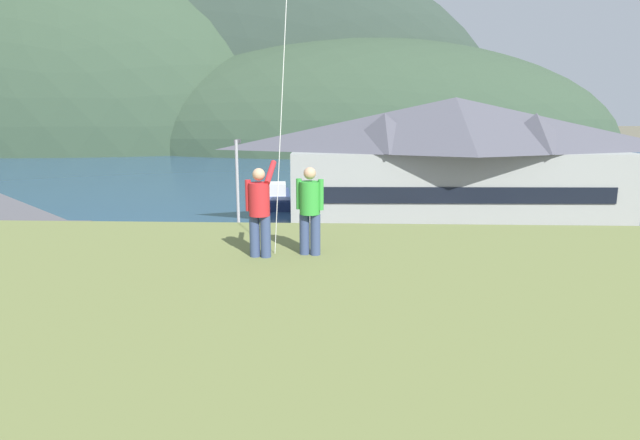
# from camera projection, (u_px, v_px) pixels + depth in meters

# --- Properties ---
(ground_plane) EXTENTS (600.00, 600.00, 0.00)m
(ground_plane) POSITION_uv_depth(u_px,v_px,m) (290.00, 360.00, 19.00)
(ground_plane) COLOR #66604C
(parking_lot_pad) EXTENTS (40.00, 20.00, 0.10)m
(parking_lot_pad) POSITION_uv_depth(u_px,v_px,m) (301.00, 308.00, 23.88)
(parking_lot_pad) COLOR gray
(parking_lot_pad) RESTS_ON ground
(bay_water) EXTENTS (360.00, 84.00, 0.03)m
(bay_water) POSITION_uv_depth(u_px,v_px,m) (329.00, 172.00, 77.69)
(bay_water) COLOR navy
(bay_water) RESTS_ON ground
(far_hill_west_ridge) EXTENTS (124.72, 71.94, 88.35)m
(far_hill_west_ridge) POSITION_uv_depth(u_px,v_px,m) (66.00, 146.00, 134.24)
(far_hill_west_ridge) COLOR #334733
(far_hill_west_ridge) RESTS_ON ground
(far_hill_east_peak) EXTENTS (127.32, 44.76, 95.56)m
(far_hill_east_peak) POSITION_uv_depth(u_px,v_px,m) (257.00, 145.00, 135.91)
(far_hill_east_peak) COLOR #2D3D33
(far_hill_east_peak) RESTS_ON ground
(far_hill_center_saddle) EXTENTS (122.11, 68.11, 51.06)m
(far_hill_center_saddle) POSITION_uv_depth(u_px,v_px,m) (357.00, 147.00, 128.72)
(far_hill_center_saddle) COLOR #334733
(far_hill_center_saddle) RESTS_ON ground
(harbor_lodge) EXTENTS (25.10, 9.93, 9.77)m
(harbor_lodge) POSITION_uv_depth(u_px,v_px,m) (453.00, 161.00, 38.67)
(harbor_lodge) COLOR #999E99
(harbor_lodge) RESTS_ON ground
(storage_shed_near_lot) EXTENTS (6.27, 5.70, 5.50)m
(storage_shed_near_lot) POSITION_uv_depth(u_px,v_px,m) (2.00, 251.00, 22.87)
(storage_shed_near_lot) COLOR #474C56
(storage_shed_near_lot) RESTS_ON ground
(wharf_dock) EXTENTS (3.20, 13.21, 0.70)m
(wharf_dock) POSITION_uv_depth(u_px,v_px,m) (315.00, 199.00, 51.69)
(wharf_dock) COLOR #70604C
(wharf_dock) RESTS_ON ground
(moored_boat_wharfside) EXTENTS (3.59, 8.47, 2.16)m
(moored_boat_wharfside) POSITION_uv_depth(u_px,v_px,m) (276.00, 197.00, 50.33)
(moored_boat_wharfside) COLOR navy
(moored_boat_wharfside) RESTS_ON ground
(parked_car_front_row_silver) EXTENTS (4.25, 2.16, 1.82)m
(parked_car_front_row_silver) POSITION_uv_depth(u_px,v_px,m) (452.00, 277.00, 25.12)
(parked_car_front_row_silver) COLOR #B28923
(parked_car_front_row_silver) RESTS_ON parking_lot_pad
(parked_car_front_row_end) EXTENTS (4.36, 2.38, 1.82)m
(parked_car_front_row_end) POSITION_uv_depth(u_px,v_px,m) (252.00, 280.00, 24.61)
(parked_car_front_row_end) COLOR #9EA3A8
(parked_car_front_row_end) RESTS_ON parking_lot_pad
(parked_car_back_row_right) EXTENTS (4.33, 2.31, 1.82)m
(parked_car_back_row_right) POSITION_uv_depth(u_px,v_px,m) (580.00, 342.00, 18.06)
(parked_car_back_row_right) COLOR silver
(parked_car_back_row_right) RESTS_ON parking_lot_pad
(parked_car_mid_row_near) EXTENTS (4.34, 2.34, 1.82)m
(parked_car_mid_row_near) POSITION_uv_depth(u_px,v_px,m) (72.00, 337.00, 18.45)
(parked_car_mid_row_near) COLOR #236633
(parked_car_mid_row_near) RESTS_ON parking_lot_pad
(parked_car_mid_row_far) EXTENTS (4.22, 2.10, 1.82)m
(parked_car_mid_row_far) POSITION_uv_depth(u_px,v_px,m) (631.00, 279.00, 24.79)
(parked_car_mid_row_far) COLOR slate
(parked_car_mid_row_far) RESTS_ON parking_lot_pad
(parking_light_pole) EXTENTS (0.24, 0.78, 7.22)m
(parking_light_pole) POSITION_uv_depth(u_px,v_px,m) (238.00, 197.00, 28.61)
(parking_light_pole) COLOR #ADADB2
(parking_light_pole) RESTS_ON parking_lot_pad
(person_kite_flyer) EXTENTS (0.57, 0.64, 1.86)m
(person_kite_flyer) POSITION_uv_depth(u_px,v_px,m) (260.00, 209.00, 10.13)
(person_kite_flyer) COLOR #384770
(person_kite_flyer) RESTS_ON grassy_hill_foreground
(person_companion) EXTENTS (0.54, 0.40, 1.74)m
(person_companion) POSITION_uv_depth(u_px,v_px,m) (310.00, 208.00, 10.30)
(person_companion) COLOR #384770
(person_companion) RESTS_ON grassy_hill_foreground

